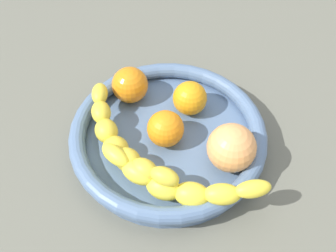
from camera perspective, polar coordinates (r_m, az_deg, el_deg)
kitchen_counter at (r=66.67cm, az=0.00°, el=-3.49°), size 120.00×120.00×3.00cm
fruit_bowl at (r=63.55cm, az=0.00°, el=-1.47°), size 31.76×31.76×4.61cm
banana_draped_left at (r=55.55cm, az=1.62°, el=-8.47°), size 12.06×23.93×4.72cm
banana_draped_right at (r=59.84cm, az=-7.00°, el=-2.33°), size 10.62×22.96×5.74cm
orange_front at (r=61.26cm, az=-0.41°, el=-0.37°), size 5.88×5.88×5.88cm
orange_mid_left at (r=65.66cm, az=3.21°, el=4.07°), size 5.78×5.78×5.78cm
orange_mid_right at (r=67.69cm, az=-5.57°, el=5.98°), size 6.27×6.27×6.27cm
peach_blush at (r=58.83cm, az=9.24°, el=-3.14°), size 7.44×7.44×7.44cm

